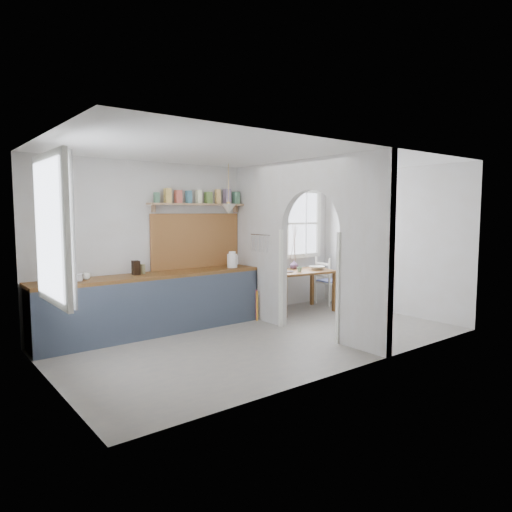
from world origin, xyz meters
TOP-DOWN VIEW (x-y plane):
  - floor at (0.00, 0.00)m, footprint 5.80×3.20m
  - ceiling at (0.00, 0.00)m, footprint 5.80×3.20m
  - walls at (0.00, 0.00)m, footprint 5.81×3.21m
  - partition at (0.70, 0.06)m, footprint 0.12×3.20m
  - kitchen_window at (-2.87, 0.00)m, footprint 0.10×1.16m
  - nook_window at (1.80, 1.56)m, footprint 1.76×0.10m
  - counter at (-1.13, 1.33)m, footprint 3.50×0.60m
  - sink at (-2.43, 1.30)m, footprint 0.40×0.40m
  - backsplash at (-0.20, 1.58)m, footprint 1.65×0.03m
  - shelf at (-0.20, 1.49)m, footprint 1.75×0.20m
  - pendant_lamp at (0.15, 1.15)m, footprint 0.26×0.26m
  - utensil_rail at (0.61, 0.90)m, footprint 0.02×0.50m
  - dining_table at (1.68, 1.08)m, footprint 1.31×0.97m
  - chair_left at (0.79, 1.17)m, footprint 0.57×0.57m
  - chair_right at (2.58, 1.15)m, footprint 0.47×0.47m
  - kettle at (0.28, 1.23)m, footprint 0.28×0.25m
  - mug_a at (-2.21, 1.26)m, footprint 0.11×0.11m
  - mug_b at (-2.10, 1.35)m, footprint 0.13×0.13m
  - knife_block at (-1.36, 1.38)m, footprint 0.11×0.14m
  - jar at (-1.25, 1.42)m, footprint 0.11×0.11m
  - towel_magenta at (0.58, 0.96)m, footprint 0.02×0.03m
  - towel_orange at (0.58, 0.95)m, footprint 0.02×0.03m
  - bowl at (2.00, 0.95)m, footprint 0.35×0.35m
  - table_cup at (1.55, 0.94)m, footprint 0.09×0.09m
  - plate at (1.37, 1.04)m, footprint 0.22×0.22m
  - vase at (1.75, 1.31)m, footprint 0.19×0.19m

SIDE VIEW (x-z plane):
  - floor at x=0.00m, z-range -0.01..0.01m
  - towel_orange at x=0.58m, z-range -0.01..0.51m
  - towel_magenta at x=0.58m, z-range 0.03..0.52m
  - dining_table at x=1.68m, z-range 0.00..0.75m
  - counter at x=-1.13m, z-range 0.01..0.91m
  - chair_right at x=2.58m, z-range 0.00..0.94m
  - chair_left at x=0.79m, z-range 0.00..0.95m
  - plate at x=1.37m, z-range 0.75..0.77m
  - bowl at x=2.00m, z-range 0.75..0.82m
  - table_cup at x=1.55m, z-range 0.75..0.84m
  - vase at x=1.75m, z-range 0.75..0.92m
  - sink at x=-2.43m, z-range 0.88..0.90m
  - mug_b at x=-2.10m, z-range 0.90..1.00m
  - mug_a at x=-2.21m, z-range 0.90..1.00m
  - jar at x=-1.25m, z-range 0.90..1.05m
  - knife_block at x=-1.36m, z-range 0.90..1.11m
  - kettle at x=0.28m, z-range 0.90..1.17m
  - walls at x=0.00m, z-range 0.00..2.60m
  - backsplash at x=-0.20m, z-range 0.90..1.80m
  - utensil_rail at x=0.61m, z-range 1.44..1.46m
  - partition at x=0.70m, z-range 0.15..2.75m
  - nook_window at x=1.80m, z-range 0.95..2.25m
  - kitchen_window at x=-2.87m, z-range 0.90..2.40m
  - pendant_lamp at x=0.15m, z-range 1.80..1.96m
  - shelf at x=-0.20m, z-range 1.90..2.11m
  - ceiling at x=0.00m, z-range 2.60..2.60m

